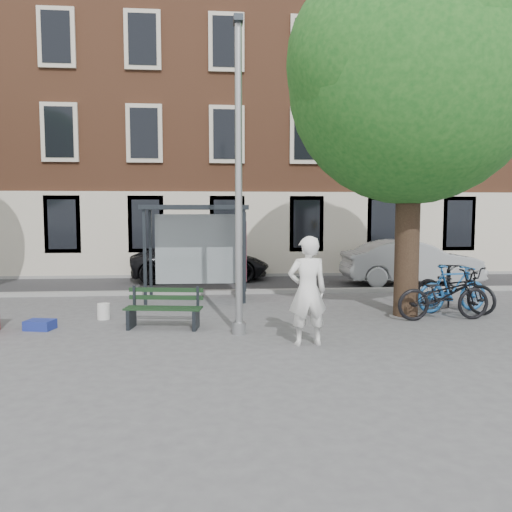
{
  "coord_description": "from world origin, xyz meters",
  "views": [
    {
      "loc": [
        -0.47,
        -9.77,
        2.41
      ],
      "look_at": [
        0.49,
        1.86,
        1.4
      ],
      "focal_mm": 35.0,
      "sensor_mm": 36.0,
      "label": 1
    }
  ],
  "objects_px": {
    "car_silver": "(411,262)",
    "notice_sign": "(403,247)",
    "bus_shelter": "(210,231)",
    "bench": "(164,310)",
    "bike_d": "(448,284)",
    "bike_a": "(443,295)",
    "lamppost": "(239,194)",
    "painter": "(307,291)",
    "bike_b": "(453,288)",
    "bike_c": "(455,288)",
    "car_dark": "(201,261)"
  },
  "relations": [
    {
      "from": "car_silver",
      "to": "notice_sign",
      "type": "height_order",
      "value": "notice_sign"
    },
    {
      "from": "bus_shelter",
      "to": "bench",
      "type": "bearing_deg",
      "value": -105.17
    },
    {
      "from": "bus_shelter",
      "to": "bike_d",
      "type": "xyz_separation_m",
      "value": [
        6.28,
        -1.3,
        -1.38
      ]
    },
    {
      "from": "bike_a",
      "to": "car_silver",
      "type": "relative_size",
      "value": 0.47
    },
    {
      "from": "lamppost",
      "to": "car_silver",
      "type": "relative_size",
      "value": 1.34
    },
    {
      "from": "bus_shelter",
      "to": "bench",
      "type": "distance_m",
      "value": 3.89
    },
    {
      "from": "bus_shelter",
      "to": "painter",
      "type": "relative_size",
      "value": 1.43
    },
    {
      "from": "notice_sign",
      "to": "bus_shelter",
      "type": "bearing_deg",
      "value": -169.95
    },
    {
      "from": "bike_d",
      "to": "notice_sign",
      "type": "relative_size",
      "value": 0.88
    },
    {
      "from": "bike_d",
      "to": "bike_b",
      "type": "bearing_deg",
      "value": 93.78
    },
    {
      "from": "lamppost",
      "to": "car_silver",
      "type": "height_order",
      "value": "lamppost"
    },
    {
      "from": "painter",
      "to": "car_silver",
      "type": "distance_m",
      "value": 8.88
    },
    {
      "from": "lamppost",
      "to": "bike_c",
      "type": "height_order",
      "value": "lamppost"
    },
    {
      "from": "car_silver",
      "to": "bike_b",
      "type": "bearing_deg",
      "value": 171.24
    },
    {
      "from": "bike_a",
      "to": "painter",
      "type": "bearing_deg",
      "value": 116.28
    },
    {
      "from": "bench",
      "to": "car_silver",
      "type": "distance_m",
      "value": 9.63
    },
    {
      "from": "lamppost",
      "to": "bike_b",
      "type": "bearing_deg",
      "value": 18.78
    },
    {
      "from": "bike_b",
      "to": "bike_d",
      "type": "distance_m",
      "value": 1.07
    },
    {
      "from": "bench",
      "to": "bike_d",
      "type": "bearing_deg",
      "value": 24.85
    },
    {
      "from": "notice_sign",
      "to": "bike_a",
      "type": "bearing_deg",
      "value": -62.03
    },
    {
      "from": "bench",
      "to": "bike_a",
      "type": "height_order",
      "value": "bike_a"
    },
    {
      "from": "bike_c",
      "to": "notice_sign",
      "type": "bearing_deg",
      "value": 101.4
    },
    {
      "from": "bike_d",
      "to": "car_dark",
      "type": "relative_size",
      "value": 0.37
    },
    {
      "from": "bench",
      "to": "notice_sign",
      "type": "xyz_separation_m",
      "value": [
        6.02,
        2.28,
        1.13
      ]
    },
    {
      "from": "bike_a",
      "to": "bike_d",
      "type": "relative_size",
      "value": 1.19
    },
    {
      "from": "painter",
      "to": "bench",
      "type": "bearing_deg",
      "value": -35.42
    },
    {
      "from": "bike_a",
      "to": "bike_c",
      "type": "height_order",
      "value": "bike_a"
    },
    {
      "from": "car_dark",
      "to": "notice_sign",
      "type": "distance_m",
      "value": 7.56
    },
    {
      "from": "bus_shelter",
      "to": "lamppost",
      "type": "bearing_deg",
      "value": -81.57
    },
    {
      "from": "bike_d",
      "to": "lamppost",
      "type": "bearing_deg",
      "value": 50.87
    },
    {
      "from": "bus_shelter",
      "to": "bike_c",
      "type": "height_order",
      "value": "bus_shelter"
    },
    {
      "from": "lamppost",
      "to": "car_dark",
      "type": "xyz_separation_m",
      "value": [
        -0.99,
        8.1,
        -2.1
      ]
    },
    {
      "from": "car_dark",
      "to": "notice_sign",
      "type": "height_order",
      "value": "notice_sign"
    },
    {
      "from": "car_silver",
      "to": "bench",
      "type": "bearing_deg",
      "value": 128.58
    },
    {
      "from": "painter",
      "to": "car_silver",
      "type": "height_order",
      "value": "painter"
    },
    {
      "from": "lamppost",
      "to": "bike_d",
      "type": "relative_size",
      "value": 3.41
    },
    {
      "from": "bench",
      "to": "bike_a",
      "type": "relative_size",
      "value": 0.77
    },
    {
      "from": "bench",
      "to": "car_dark",
      "type": "height_order",
      "value": "car_dark"
    },
    {
      "from": "bike_b",
      "to": "car_dark",
      "type": "distance_m",
      "value": 8.9
    },
    {
      "from": "bike_a",
      "to": "car_dark",
      "type": "bearing_deg",
      "value": 36.25
    },
    {
      "from": "car_silver",
      "to": "notice_sign",
      "type": "xyz_separation_m",
      "value": [
        -1.65,
        -3.53,
        0.75
      ]
    },
    {
      "from": "bike_b",
      "to": "notice_sign",
      "type": "xyz_separation_m",
      "value": [
        -0.81,
        1.14,
        0.93
      ]
    },
    {
      "from": "bike_c",
      "to": "car_silver",
      "type": "height_order",
      "value": "car_silver"
    },
    {
      "from": "lamppost",
      "to": "bike_b",
      "type": "relative_size",
      "value": 3.18
    },
    {
      "from": "car_dark",
      "to": "car_silver",
      "type": "relative_size",
      "value": 1.07
    },
    {
      "from": "bench",
      "to": "bike_d",
      "type": "relative_size",
      "value": 0.92
    },
    {
      "from": "lamppost",
      "to": "bike_c",
      "type": "bearing_deg",
      "value": 19.86
    },
    {
      "from": "bike_a",
      "to": "notice_sign",
      "type": "height_order",
      "value": "notice_sign"
    },
    {
      "from": "car_dark",
      "to": "bike_c",
      "type": "bearing_deg",
      "value": -137.95
    },
    {
      "from": "bike_d",
      "to": "painter",
      "type": "bearing_deg",
      "value": 64.32
    }
  ]
}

